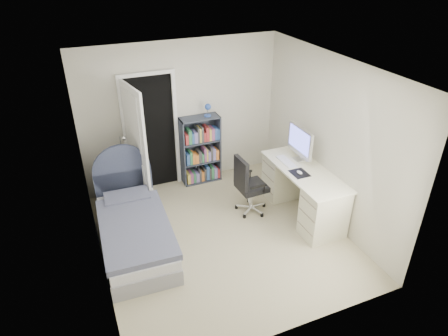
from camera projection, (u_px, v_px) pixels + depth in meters
name	position (u px, v px, depth m)	size (l,w,h in m)	color
room_shell	(222.00, 162.00, 5.28)	(3.50, 3.70, 2.60)	tan
door	(142.00, 141.00, 6.35)	(0.92, 0.82, 2.06)	black
bed	(134.00, 229.00, 5.62)	(0.99, 1.96, 1.18)	gray
nightstand	(113.00, 180.00, 6.52)	(0.42, 0.42, 0.61)	tan
floor_lamp	(127.00, 178.00, 6.38)	(0.18, 0.18, 1.24)	silver
bookcase	(201.00, 152.00, 7.04)	(0.69, 0.29, 1.45)	#363D4A
desk	(302.00, 190.00, 6.20)	(0.65, 1.63, 1.34)	beige
office_chair	(248.00, 183.00, 6.19)	(0.50, 0.51, 0.98)	silver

